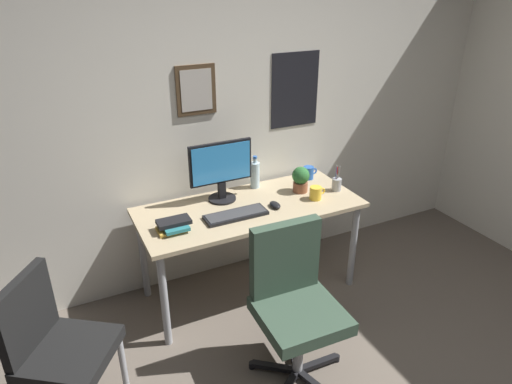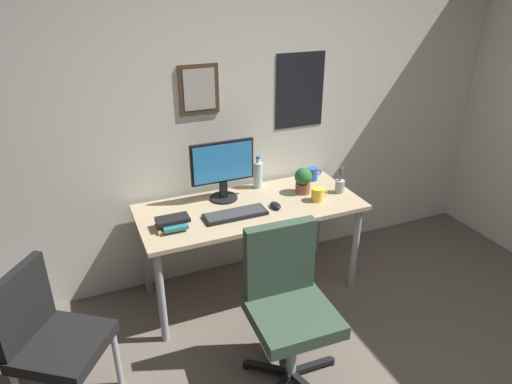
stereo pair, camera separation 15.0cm
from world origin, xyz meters
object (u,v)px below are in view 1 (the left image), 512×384
at_px(coffee_mug_far, 316,193).
at_px(potted_plant, 301,179).
at_px(pen_cup, 337,184).
at_px(coffee_mug_near, 309,173).
at_px(side_chair, 55,343).
at_px(computer_mouse, 275,205).
at_px(office_chair, 294,298).
at_px(monitor, 221,169).
at_px(book_stack_left, 174,225).
at_px(keyboard, 236,215).
at_px(water_bottle, 255,174).

distance_m(coffee_mug_far, potted_plant, 0.17).
relative_size(potted_plant, pen_cup, 0.98).
bearing_deg(coffee_mug_near, side_chair, -158.55).
xyz_separation_m(side_chair, pen_cup, (2.06, 0.50, 0.27)).
distance_m(side_chair, computer_mouse, 1.59).
bearing_deg(office_chair, potted_plant, 57.51).
xyz_separation_m(monitor, book_stack_left, (-0.44, -0.28, -0.20)).
distance_m(keyboard, computer_mouse, 0.30).
bearing_deg(monitor, coffee_mug_near, 3.24).
bearing_deg(side_chair, coffee_mug_near, 21.45).
relative_size(side_chair, water_bottle, 3.47).
xyz_separation_m(keyboard, coffee_mug_far, (0.63, -0.01, 0.04)).
distance_m(office_chair, monitor, 1.08).
bearing_deg(water_bottle, book_stack_left, -154.41).
bearing_deg(computer_mouse, coffee_mug_near, 34.13).
bearing_deg(pen_cup, keyboard, -176.86).
distance_m(monitor, book_stack_left, 0.56).
bearing_deg(monitor, potted_plant, -12.88).
bearing_deg(side_chair, monitor, 31.05).
bearing_deg(book_stack_left, monitor, 31.83).
relative_size(computer_mouse, water_bottle, 0.44).
xyz_separation_m(water_bottle, potted_plant, (0.27, -0.22, -0.00)).
relative_size(monitor, coffee_mug_far, 3.69).
distance_m(side_chair, water_bottle, 1.77).
distance_m(office_chair, potted_plant, 1.05).
height_order(monitor, potted_plant, monitor).
bearing_deg(coffee_mug_far, keyboard, 179.07).
xyz_separation_m(coffee_mug_far, pen_cup, (0.22, 0.06, 0.01)).
distance_m(keyboard, coffee_mug_far, 0.63).
distance_m(monitor, coffee_mug_far, 0.70).
relative_size(coffee_mug_far, pen_cup, 0.62).
relative_size(coffee_mug_near, potted_plant, 0.61).
height_order(water_bottle, coffee_mug_far, water_bottle).
height_order(side_chair, pen_cup, pen_cup).
xyz_separation_m(monitor, pen_cup, (0.83, -0.24, -0.19)).
height_order(office_chair, pen_cup, office_chair).
bearing_deg(book_stack_left, coffee_mug_far, -0.94).
bearing_deg(office_chair, computer_mouse, 70.40).
xyz_separation_m(monitor, computer_mouse, (0.29, -0.28, -0.22)).
bearing_deg(pen_cup, water_bottle, 148.72).
relative_size(monitor, book_stack_left, 2.12).
xyz_separation_m(side_chair, book_stack_left, (0.78, 0.46, 0.26)).
relative_size(keyboard, coffee_mug_near, 3.60).
bearing_deg(keyboard, computer_mouse, 0.65).
distance_m(side_chair, keyboard, 1.31).
distance_m(monitor, water_bottle, 0.34).
bearing_deg(computer_mouse, water_bottle, 86.74).
bearing_deg(monitor, coffee_mug_far, -25.55).
distance_m(office_chair, computer_mouse, 0.78).
bearing_deg(water_bottle, monitor, -164.70).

